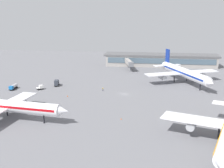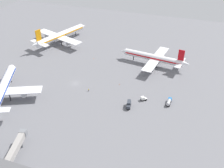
{
  "view_description": "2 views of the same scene",
  "coord_description": "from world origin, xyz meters",
  "px_view_note": "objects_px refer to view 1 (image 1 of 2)",
  "views": [
    {
      "loc": [
        -12.04,
        139.69,
        40.77
      ],
      "look_at": [
        5.26,
        6.76,
        6.71
      ],
      "focal_mm": 47.69,
      "sensor_mm": 36.0,
      "label": 1
    },
    {
      "loc": [
        67.87,
        -123.31,
        89.31
      ],
      "look_at": [
        24.35,
        -0.07,
        4.78
      ],
      "focal_mm": 42.94,
      "sensor_mm": 36.0,
      "label": 2
    }
  ],
  "objects_px": {
    "airplane_taxiing": "(7,106)",
    "ground_crew_worker": "(103,89)",
    "catering_truck": "(57,83)",
    "baggage_tug": "(40,87)",
    "fuel_truck": "(13,87)",
    "safety_cone_mid_apron": "(67,96)",
    "safety_cone_near_gate": "(121,119)",
    "airplane_at_gate": "(184,72)"
  },
  "relations": [
    {
      "from": "safety_cone_mid_apron",
      "to": "airplane_at_gate",
      "type": "bearing_deg",
      "value": -148.84
    },
    {
      "from": "airplane_at_gate",
      "to": "ground_crew_worker",
      "type": "height_order",
      "value": "airplane_at_gate"
    },
    {
      "from": "airplane_at_gate",
      "to": "baggage_tug",
      "type": "relative_size",
      "value": 13.7
    },
    {
      "from": "safety_cone_near_gate",
      "to": "ground_crew_worker",
      "type": "bearing_deg",
      "value": -71.27
    },
    {
      "from": "airplane_at_gate",
      "to": "airplane_taxiing",
      "type": "xyz_separation_m",
      "value": [
        71.55,
        66.88,
        -0.61
      ]
    },
    {
      "from": "catering_truck",
      "to": "fuel_truck",
      "type": "xyz_separation_m",
      "value": [
        20.03,
        10.04,
        -0.31
      ]
    },
    {
      "from": "baggage_tug",
      "to": "ground_crew_worker",
      "type": "xyz_separation_m",
      "value": [
        -32.5,
        -1.96,
        -0.31
      ]
    },
    {
      "from": "fuel_truck",
      "to": "baggage_tug",
      "type": "xyz_separation_m",
      "value": [
        -14.05,
        -1.43,
        -0.23
      ]
    },
    {
      "from": "safety_cone_mid_apron",
      "to": "baggage_tug",
      "type": "bearing_deg",
      "value": -31.46
    },
    {
      "from": "catering_truck",
      "to": "baggage_tug",
      "type": "height_order",
      "value": "catering_truck"
    },
    {
      "from": "baggage_tug",
      "to": "airplane_at_gate",
      "type": "bearing_deg",
      "value": -21.95
    },
    {
      "from": "catering_truck",
      "to": "fuel_truck",
      "type": "relative_size",
      "value": 0.91
    },
    {
      "from": "catering_truck",
      "to": "airplane_taxiing",
      "type": "bearing_deg",
      "value": 167.66
    },
    {
      "from": "fuel_truck",
      "to": "airplane_at_gate",
      "type": "bearing_deg",
      "value": 109.09
    },
    {
      "from": "fuel_truck",
      "to": "baggage_tug",
      "type": "relative_size",
      "value": 1.71
    },
    {
      "from": "airplane_at_gate",
      "to": "ground_crew_worker",
      "type": "xyz_separation_m",
      "value": [
        42.4,
        22.13,
        -5.18
      ]
    },
    {
      "from": "airplane_at_gate",
      "to": "baggage_tug",
      "type": "xyz_separation_m",
      "value": [
        74.9,
        24.09,
        -4.88
      ]
    },
    {
      "from": "baggage_tug",
      "to": "safety_cone_mid_apron",
      "type": "relative_size",
      "value": 6.24
    },
    {
      "from": "safety_cone_mid_apron",
      "to": "safety_cone_near_gate",
      "type": "bearing_deg",
      "value": 136.86
    },
    {
      "from": "catering_truck",
      "to": "safety_cone_mid_apron",
      "type": "height_order",
      "value": "catering_truck"
    },
    {
      "from": "airplane_taxiing",
      "to": "catering_truck",
      "type": "xyz_separation_m",
      "value": [
        -2.62,
        -51.4,
        -3.73
      ]
    },
    {
      "from": "catering_truck",
      "to": "safety_cone_near_gate",
      "type": "height_order",
      "value": "catering_truck"
    },
    {
      "from": "airplane_at_gate",
      "to": "airplane_taxiing",
      "type": "bearing_deg",
      "value": -71.5
    },
    {
      "from": "airplane_taxiing",
      "to": "safety_cone_mid_apron",
      "type": "distance_m",
      "value": 35.45
    },
    {
      "from": "baggage_tug",
      "to": "safety_cone_near_gate",
      "type": "height_order",
      "value": "baggage_tug"
    },
    {
      "from": "airplane_at_gate",
      "to": "baggage_tug",
      "type": "bearing_deg",
      "value": -96.75
    },
    {
      "from": "airplane_at_gate",
      "to": "safety_cone_near_gate",
      "type": "relative_size",
      "value": 85.5
    },
    {
      "from": "airplane_taxiing",
      "to": "baggage_tug",
      "type": "xyz_separation_m",
      "value": [
        3.36,
        -42.8,
        -4.27
      ]
    },
    {
      "from": "airplane_taxiing",
      "to": "fuel_truck",
      "type": "bearing_deg",
      "value": 120.11
    },
    {
      "from": "baggage_tug",
      "to": "safety_cone_near_gate",
      "type": "bearing_deg",
      "value": -78.9
    },
    {
      "from": "airplane_taxiing",
      "to": "ground_crew_worker",
      "type": "xyz_separation_m",
      "value": [
        -29.15,
        -44.75,
        -4.57
      ]
    },
    {
      "from": "airplane_at_gate",
      "to": "fuel_truck",
      "type": "height_order",
      "value": "airplane_at_gate"
    },
    {
      "from": "fuel_truck",
      "to": "ground_crew_worker",
      "type": "height_order",
      "value": "fuel_truck"
    },
    {
      "from": "airplane_taxiing",
      "to": "safety_cone_mid_apron",
      "type": "height_order",
      "value": "airplane_taxiing"
    },
    {
      "from": "catering_truck",
      "to": "baggage_tug",
      "type": "xyz_separation_m",
      "value": [
        5.98,
        8.61,
        -0.54
      ]
    },
    {
      "from": "fuel_truck",
      "to": "safety_cone_near_gate",
      "type": "xyz_separation_m",
      "value": [
        -59.85,
        35.81,
        -1.09
      ]
    },
    {
      "from": "ground_crew_worker",
      "to": "safety_cone_near_gate",
      "type": "height_order",
      "value": "ground_crew_worker"
    },
    {
      "from": "fuel_truck",
      "to": "ground_crew_worker",
      "type": "relative_size",
      "value": 3.83
    },
    {
      "from": "airplane_at_gate",
      "to": "safety_cone_near_gate",
      "type": "xyz_separation_m",
      "value": [
        29.1,
        61.33,
        -5.73
      ]
    },
    {
      "from": "airplane_taxiing",
      "to": "safety_cone_near_gate",
      "type": "distance_m",
      "value": 43.11
    },
    {
      "from": "airplane_at_gate",
      "to": "airplane_taxiing",
      "type": "distance_m",
      "value": 97.94
    },
    {
      "from": "safety_cone_near_gate",
      "to": "safety_cone_mid_apron",
      "type": "xyz_separation_m",
      "value": [
        28.36,
        -26.58,
        0.0
      ]
    }
  ]
}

